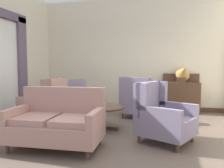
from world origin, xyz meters
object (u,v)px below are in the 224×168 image
object	(u,v)px
armchair_foreground_right	(47,106)
gramophone	(184,72)
porcelain_vase	(101,100)
armchair_far_left	(69,100)
settee	(57,123)
side_table	(153,104)
armchair_beside_settee	(138,100)
armchair_near_sideboard	(162,117)
coffee_table	(102,110)
sideboard	(181,95)

from	to	relation	value
armchair_foreground_right	gramophone	xyz separation A→B (m)	(3.05, 2.11, 0.71)
porcelain_vase	armchair_far_left	world-z (taller)	armchair_far_left
settee	side_table	world-z (taller)	settee
armchair_beside_settee	armchair_near_sideboard	distance (m)	1.87
armchair_beside_settee	coffee_table	bearing A→B (deg)	80.43
side_table	gramophone	xyz separation A→B (m)	(0.76, 1.16, 0.74)
settee	armchair_beside_settee	bearing A→B (deg)	64.44
side_table	coffee_table	bearing A→B (deg)	-137.07
armchair_near_sideboard	sideboard	xyz separation A→B (m)	(0.48, 2.72, 0.06)
armchair_beside_settee	gramophone	distance (m)	1.61
coffee_table	porcelain_vase	bearing A→B (deg)	-92.31
coffee_table	armchair_foreground_right	bearing A→B (deg)	-179.30
settee	armchair_near_sideboard	distance (m)	1.80
coffee_table	armchair_near_sideboard	world-z (taller)	armchair_near_sideboard
sideboard	side_table	bearing A→B (deg)	-119.52
porcelain_vase	armchair_foreground_right	world-z (taller)	armchair_foreground_right
armchair_beside_settee	armchair_near_sideboard	bearing A→B (deg)	126.52
armchair_near_sideboard	sideboard	bearing A→B (deg)	16.36
coffee_table	sideboard	world-z (taller)	sideboard
coffee_table	settee	world-z (taller)	settee
armchair_near_sideboard	side_table	size ratio (longest dim) A/B	1.67
side_table	sideboard	world-z (taller)	sideboard
gramophone	porcelain_vase	bearing A→B (deg)	-129.61
coffee_table	armchair_beside_settee	bearing A→B (deg)	63.57
porcelain_vase	coffee_table	bearing A→B (deg)	87.69
coffee_table	settee	xyz separation A→B (m)	(-0.43, -1.19, -0.00)
settee	gramophone	world-z (taller)	gramophone
armchair_foreground_right	armchair_far_left	bearing A→B (deg)	178.29
armchair_near_sideboard	gramophone	distance (m)	2.77
armchair_near_sideboard	sideboard	distance (m)	2.76
armchair_foreground_right	armchair_near_sideboard	xyz separation A→B (m)	(2.52, -0.51, -0.01)
armchair_beside_settee	gramophone	size ratio (longest dim) A/B	1.83
coffee_table	armchair_near_sideboard	distance (m)	1.35
armchair_beside_settee	armchair_far_left	world-z (taller)	armchair_beside_settee
coffee_table	porcelain_vase	distance (m)	0.22
settee	armchair_far_left	distance (m)	2.39
coffee_table	armchair_far_left	world-z (taller)	armchair_far_left
porcelain_vase	gramophone	distance (m)	2.83
porcelain_vase	sideboard	xyz separation A→B (m)	(1.72, 2.24, -0.12)
gramophone	coffee_table	bearing A→B (deg)	-130.17
armchair_near_sideboard	side_table	xyz separation A→B (m)	(-0.23, 1.46, -0.03)
armchair_far_left	settee	bearing A→B (deg)	71.98
armchair_far_left	armchair_near_sideboard	bearing A→B (deg)	109.72
settee	sideboard	distance (m)	4.01
armchair_far_left	coffee_table	bearing A→B (deg)	101.72
armchair_beside_settee	gramophone	bearing A→B (deg)	-126.33
coffee_table	side_table	world-z (taller)	side_table
porcelain_vase	side_table	world-z (taller)	porcelain_vase
armchair_beside_settee	armchair_far_left	distance (m)	1.85
armchair_far_left	armchair_near_sideboard	distance (m)	2.93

